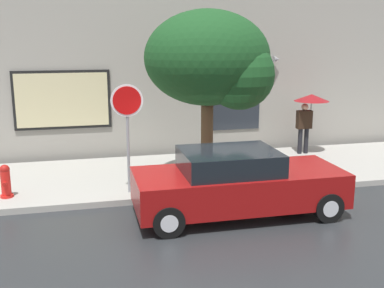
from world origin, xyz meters
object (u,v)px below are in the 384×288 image
parked_car (237,183)px  stop_sign (127,117)px  street_tree (214,62)px  fire_hydrant (6,181)px  pedestrian_with_umbrella (309,105)px

parked_car → stop_sign: bearing=143.3°
street_tree → stop_sign: (-2.23, -0.50, -1.21)m
fire_hydrant → street_tree: street_tree is taller
fire_hydrant → stop_sign: bearing=-6.1°
pedestrian_with_umbrella → street_tree: 4.56m
parked_car → pedestrian_with_umbrella: 5.77m
parked_car → street_tree: (0.06, 2.12, 2.49)m
pedestrian_with_umbrella → parked_car: bearing=-132.1°
fire_hydrant → pedestrian_with_umbrella: bearing=14.6°
parked_car → fire_hydrant: (-5.02, 1.92, -0.19)m
fire_hydrant → parked_car: bearing=-21.0°
fire_hydrant → pedestrian_with_umbrella: 9.19m
parked_car → stop_sign: (-2.17, 1.62, 1.27)m
parked_car → street_tree: size_ratio=1.04×
street_tree → parked_car: bearing=-91.6°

